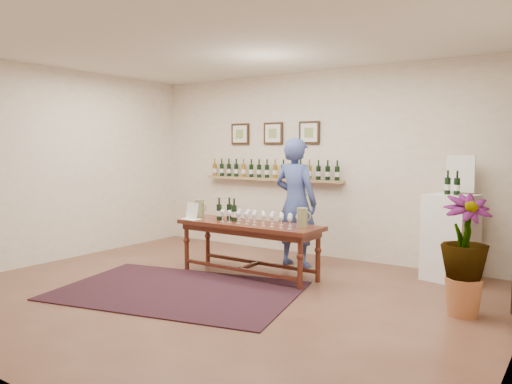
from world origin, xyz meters
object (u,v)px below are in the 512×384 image
Objects in this scene: display_pedestal at (450,237)px; person at (296,202)px; tasting_table at (249,231)px; potted_plant at (465,255)px.

display_pedestal is 0.60× the size of person.
tasting_table is 2.52m from display_pedestal.
person is (-2.40, 0.91, 0.29)m from potted_plant.
tasting_table is at bearing 177.81° from potted_plant.
potted_plant is 0.58× the size of person.
tasting_table is 2.63m from potted_plant.
display_pedestal reaches higher than potted_plant.
potted_plant is (0.43, -1.33, 0.07)m from display_pedestal.
person is at bearing 74.73° from tasting_table.
person is at bearing 159.33° from potted_plant.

